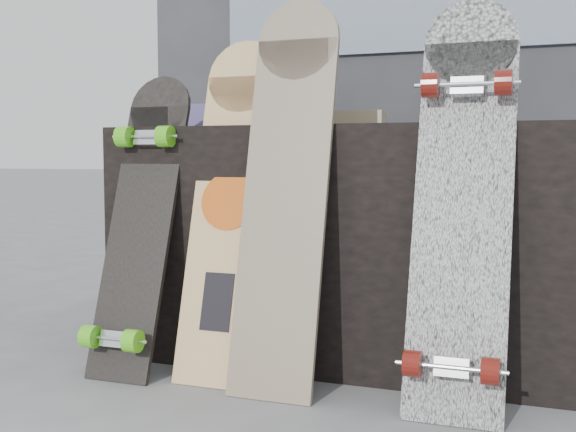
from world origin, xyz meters
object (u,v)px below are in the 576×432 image
at_px(longboard_celtic, 287,179).
at_px(skateboard_dark, 140,217).
at_px(longboard_geisha, 230,197).
at_px(longboard_cascadia, 463,193).
at_px(vendor_table, 353,244).

bearing_deg(longboard_celtic, skateboard_dark, -179.74).
bearing_deg(skateboard_dark, longboard_geisha, 10.87).
distance_m(longboard_celtic, skateboard_dark, 0.53).
bearing_deg(longboard_geisha, longboard_cascadia, -4.64).
bearing_deg(vendor_table, longboard_celtic, -106.68).
bearing_deg(longboard_celtic, longboard_cascadia, -0.52).
height_order(longboard_celtic, skateboard_dark, longboard_celtic).
relative_size(longboard_geisha, longboard_cascadia, 0.94).
relative_size(vendor_table, skateboard_dark, 1.64).
distance_m(vendor_table, longboard_cascadia, 0.59).
height_order(vendor_table, skateboard_dark, skateboard_dark).
distance_m(longboard_cascadia, skateboard_dark, 1.04).
height_order(longboard_geisha, longboard_celtic, longboard_celtic).
distance_m(longboard_geisha, skateboard_dark, 0.31).
height_order(longboard_geisha, longboard_cascadia, longboard_cascadia).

